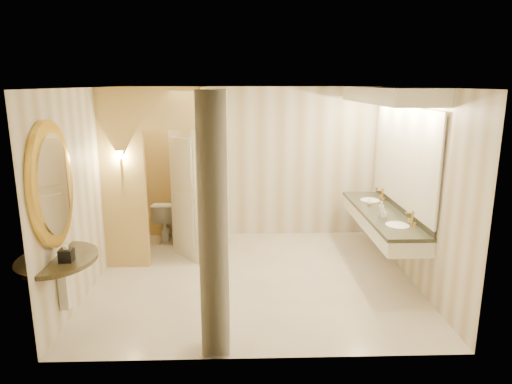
% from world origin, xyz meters
% --- Properties ---
extents(floor, '(4.50, 4.50, 0.00)m').
position_xyz_m(floor, '(0.00, 0.00, 0.00)').
color(floor, silver).
rests_on(floor, ground).
extents(ceiling, '(4.50, 4.50, 0.00)m').
position_xyz_m(ceiling, '(0.00, 0.00, 2.70)').
color(ceiling, silver).
rests_on(ceiling, wall_back).
extents(wall_back, '(4.50, 0.02, 2.70)m').
position_xyz_m(wall_back, '(0.00, 2.00, 1.35)').
color(wall_back, beige).
rests_on(wall_back, floor).
extents(wall_front, '(4.50, 0.02, 2.70)m').
position_xyz_m(wall_front, '(0.00, -2.00, 1.35)').
color(wall_front, beige).
rests_on(wall_front, floor).
extents(wall_left, '(0.02, 4.00, 2.70)m').
position_xyz_m(wall_left, '(-2.25, 0.00, 1.35)').
color(wall_left, beige).
rests_on(wall_left, floor).
extents(wall_right, '(0.02, 4.00, 2.70)m').
position_xyz_m(wall_right, '(2.25, 0.00, 1.35)').
color(wall_right, beige).
rests_on(wall_right, floor).
extents(toilet_closet, '(1.50, 1.55, 2.70)m').
position_xyz_m(toilet_closet, '(-1.13, 0.96, 1.39)').
color(toilet_closet, tan).
rests_on(toilet_closet, floor).
extents(wall_sconce, '(0.14, 0.14, 0.42)m').
position_xyz_m(wall_sconce, '(-1.93, 0.43, 1.73)').
color(wall_sconce, gold).
rests_on(wall_sconce, toilet_closet).
extents(vanity, '(0.75, 2.71, 2.09)m').
position_xyz_m(vanity, '(1.98, 0.40, 1.63)').
color(vanity, silver).
rests_on(vanity, floor).
extents(console_shelf, '(1.06, 1.06, 1.98)m').
position_xyz_m(console_shelf, '(-2.21, -1.34, 1.35)').
color(console_shelf, black).
rests_on(console_shelf, floor).
extents(pillar, '(0.29, 0.29, 2.70)m').
position_xyz_m(pillar, '(-0.45, -1.80, 1.35)').
color(pillar, silver).
rests_on(pillar, floor).
extents(tissue_box, '(0.14, 0.14, 0.14)m').
position_xyz_m(tissue_box, '(-2.08, -1.46, 0.94)').
color(tissue_box, black).
rests_on(tissue_box, console_shelf).
extents(toilet, '(0.45, 0.75, 0.74)m').
position_xyz_m(toilet, '(-1.52, 1.72, 0.37)').
color(toilet, white).
rests_on(toilet, floor).
extents(soap_bottle_a, '(0.08, 0.08, 0.14)m').
position_xyz_m(soap_bottle_a, '(1.86, 0.04, 0.95)').
color(soap_bottle_a, beige).
rests_on(soap_bottle_a, vanity).
extents(soap_bottle_b, '(0.11, 0.11, 0.11)m').
position_xyz_m(soap_bottle_b, '(1.85, 0.75, 0.93)').
color(soap_bottle_b, silver).
rests_on(soap_bottle_b, vanity).
extents(soap_bottle_c, '(0.10, 0.10, 0.22)m').
position_xyz_m(soap_bottle_c, '(1.85, 0.13, 0.99)').
color(soap_bottle_c, '#C6B28C').
rests_on(soap_bottle_c, vanity).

